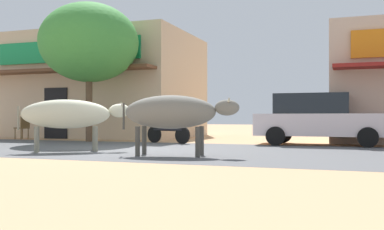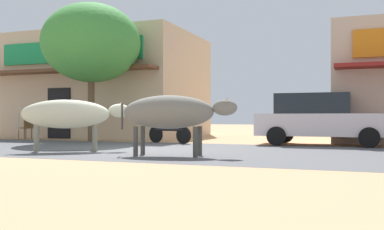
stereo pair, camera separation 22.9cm
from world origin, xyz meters
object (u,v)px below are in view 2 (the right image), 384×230
(roadside_tree, at_px, (91,43))
(parked_motorcycle, at_px, (170,130))
(cow_near_brown, at_px, (69,115))
(cafe_chair_near_tree, at_px, (26,126))
(parked_hatchback_car, at_px, (320,119))
(cow_far_dark, at_px, (170,113))

(roadside_tree, xyz_separation_m, parked_motorcycle, (3.14, -0.00, -3.13))
(cow_near_brown, bearing_deg, parked_motorcycle, 76.64)
(parked_motorcycle, xyz_separation_m, cafe_chair_near_tree, (-6.60, 0.59, 0.05))
(parked_hatchback_car, relative_size, cow_near_brown, 1.66)
(parked_hatchback_car, relative_size, parked_motorcycle, 2.34)
(cow_near_brown, distance_m, cow_far_dark, 2.97)
(parked_hatchback_car, relative_size, cow_far_dark, 1.51)
(cow_near_brown, bearing_deg, parked_hatchback_car, 40.70)
(roadside_tree, bearing_deg, parked_hatchback_car, 5.78)
(parked_hatchback_car, bearing_deg, cow_near_brown, -139.30)
(roadside_tree, height_order, cow_far_dark, roadside_tree)
(parked_motorcycle, distance_m, cow_near_brown, 4.38)
(parked_motorcycle, relative_size, cow_far_dark, 0.65)
(parked_hatchback_car, bearing_deg, cow_far_dark, -118.87)
(roadside_tree, height_order, parked_hatchback_car, roadside_tree)
(parked_hatchback_car, bearing_deg, parked_motorcycle, -170.54)
(parked_motorcycle, bearing_deg, roadside_tree, 179.99)
(parked_hatchback_car, distance_m, cow_far_dark, 6.03)
(parked_motorcycle, height_order, cow_near_brown, cow_near_brown)
(roadside_tree, relative_size, parked_hatchback_car, 1.22)
(cow_far_dark, bearing_deg, parked_motorcycle, 113.64)
(cow_far_dark, xyz_separation_m, cafe_chair_near_tree, (-8.56, 5.05, -0.49))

